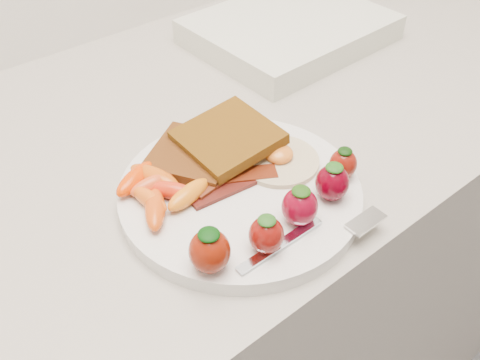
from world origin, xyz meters
TOP-DOWN VIEW (x-y plane):
  - counter at (0.00, 1.70)m, footprint 2.00×0.60m
  - plate at (0.03, 1.55)m, footprint 0.27×0.27m
  - toast_lower at (0.02, 1.62)m, footprint 0.13×0.13m
  - toast_upper at (0.06, 1.61)m, footprint 0.11×0.11m
  - fried_egg at (0.09, 1.55)m, footprint 0.09×0.09m
  - bacon_strips at (0.02, 1.56)m, footprint 0.11×0.07m
  - baby_carrots at (-0.05, 1.59)m, footprint 0.10×0.11m
  - strawberries at (0.03, 1.47)m, footprint 0.23×0.06m
  - fork at (0.04, 1.44)m, footprint 0.16×0.05m
  - appliance at (0.34, 1.79)m, footprint 0.31×0.25m

SIDE VIEW (x-z plane):
  - counter at x=0.00m, z-range 0.00..0.90m
  - plate at x=0.03m, z-range 0.90..0.92m
  - appliance at x=0.34m, z-range 0.90..0.94m
  - fork at x=0.04m, z-range 0.92..0.92m
  - bacon_strips at x=0.02m, z-range 0.92..0.93m
  - fried_egg at x=0.09m, z-range 0.91..0.93m
  - toast_lower at x=0.02m, z-range 0.92..0.93m
  - baby_carrots at x=-0.05m, z-range 0.92..0.94m
  - toast_upper at x=0.06m, z-range 0.93..0.95m
  - strawberries at x=0.03m, z-range 0.92..0.96m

